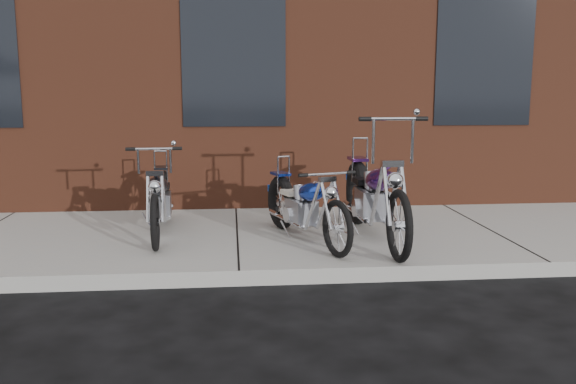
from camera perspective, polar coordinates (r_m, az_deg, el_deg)
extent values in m
plane|color=black|center=(5.71, -4.58, -8.80)|extent=(120.00, 120.00, 0.00)
cube|color=#9A9A9A|center=(7.13, -4.77, -4.45)|extent=(22.00, 3.00, 0.15)
torus|color=black|center=(7.40, 6.82, -0.26)|extent=(0.17, 0.79, 0.79)
torus|color=black|center=(5.79, 10.81, -3.49)|extent=(0.09, 0.71, 0.71)
cube|color=#A3A4A6|center=(6.73, 8.21, -1.35)|extent=(0.32, 0.45, 0.33)
ellipsoid|color=#4A1D65|center=(6.39, 8.99, 0.93)|extent=(0.30, 0.61, 0.34)
cube|color=black|center=(6.97, 7.65, 0.85)|extent=(0.27, 0.31, 0.07)
cylinder|color=silver|center=(5.86, 10.49, -0.45)|extent=(0.05, 0.32, 0.59)
cylinder|color=silver|center=(5.91, 10.31, 6.72)|extent=(0.60, 0.05, 0.03)
cylinder|color=silver|center=(7.26, 7.04, 2.86)|extent=(0.02, 0.02, 0.53)
cylinder|color=silver|center=(7.02, 8.71, -2.10)|extent=(0.08, 0.99, 0.05)
torus|color=black|center=(7.14, -0.22, -1.13)|extent=(0.32, 0.65, 0.64)
torus|color=black|center=(5.92, 5.26, -3.71)|extent=(0.24, 0.57, 0.58)
cube|color=#A3A4A6|center=(6.64, 1.76, -2.04)|extent=(0.35, 0.42, 0.27)
ellipsoid|color=#1938B7|center=(6.37, 2.75, -0.16)|extent=(0.38, 0.54, 0.27)
cube|color=beige|center=(6.81, 0.93, -0.20)|extent=(0.28, 0.31, 0.05)
cylinder|color=silver|center=(5.97, 4.77, -1.29)|extent=(0.12, 0.26, 0.48)
cylinder|color=silver|center=(6.02, 4.30, 1.59)|extent=(0.48, 0.18, 0.03)
cylinder|color=silver|center=(7.02, 0.01, 1.50)|extent=(0.02, 0.02, 0.43)
cylinder|color=silver|center=(6.88, 1.86, -2.61)|extent=(0.30, 0.78, 0.04)
torus|color=black|center=(7.69, -11.75, -0.51)|extent=(0.17, 0.67, 0.66)
torus|color=black|center=(6.28, -12.40, -3.06)|extent=(0.10, 0.60, 0.60)
cube|color=#A3A4A6|center=(7.11, -11.98, -1.39)|extent=(0.28, 0.38, 0.28)
ellipsoid|color=black|center=(6.81, -12.18, 0.41)|extent=(0.27, 0.52, 0.28)
cube|color=black|center=(7.31, -11.93, 0.37)|extent=(0.24, 0.27, 0.06)
cylinder|color=silver|center=(6.34, -12.42, -0.70)|extent=(0.05, 0.27, 0.50)
cylinder|color=silver|center=(6.39, -12.51, 3.89)|extent=(0.51, 0.06, 0.03)
cylinder|color=silver|center=(7.56, -11.86, 2.01)|extent=(0.02, 0.02, 0.44)
cylinder|color=silver|center=(7.32, -11.00, -2.00)|extent=(0.09, 0.83, 0.04)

